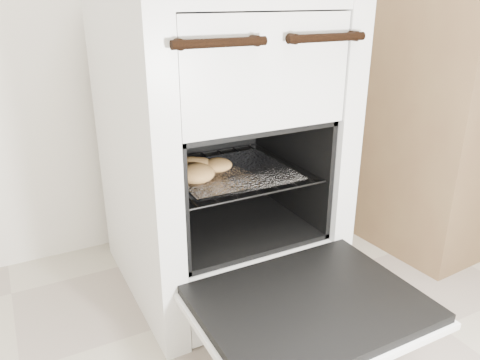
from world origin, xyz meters
The scene contains 6 objects.
stove centered at (-0.08, 1.19, 0.41)m, with size 0.55×0.61×0.84m.
oven_door centered at (-0.08, 0.73, 0.18)m, with size 0.49×0.38×0.03m.
oven_rack centered at (-0.08, 1.13, 0.37)m, with size 0.40×0.38×0.01m.
foil_sheet centered at (-0.08, 1.12, 0.37)m, with size 0.31×0.27×0.01m, color white.
baked_rolls centered at (-0.17, 1.12, 0.40)m, with size 0.20×0.19×0.05m.
counter centered at (0.95, 1.20, 0.48)m, with size 0.95×0.64×0.95m, color brown.
Camera 1 is at (-0.61, 0.05, 0.82)m, focal length 35.00 mm.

